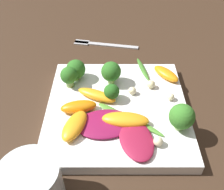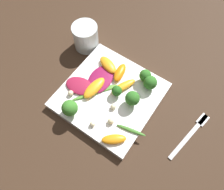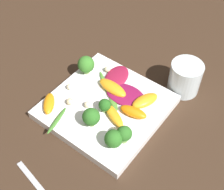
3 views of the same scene
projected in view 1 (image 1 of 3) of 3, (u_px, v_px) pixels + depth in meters
ground_plane at (117, 114)px, 0.49m from camera, size 2.40×2.40×0.00m
plate at (117, 110)px, 0.49m from camera, size 0.25×0.25×0.02m
drinking_glass at (33, 187)px, 0.34m from camera, size 0.08×0.08×0.08m
fork at (98, 44)px, 0.67m from camera, size 0.16×0.04×0.01m
radicchio_leaf_0 at (104, 124)px, 0.44m from camera, size 0.10×0.08×0.01m
radicchio_leaf_1 at (136, 139)px, 0.42m from camera, size 0.07×0.09×0.01m
orange_segment_0 at (125, 120)px, 0.44m from camera, size 0.08×0.04×0.02m
orange_segment_1 at (96, 95)px, 0.49m from camera, size 0.08×0.05×0.02m
orange_segment_2 at (78, 107)px, 0.46m from camera, size 0.07×0.04×0.02m
orange_segment_3 at (166, 74)px, 0.53m from camera, size 0.06×0.06×0.02m
orange_segment_4 at (74, 126)px, 0.43m from camera, size 0.05×0.07×0.02m
broccoli_floret_0 at (69, 76)px, 0.50m from camera, size 0.03×0.03×0.04m
broccoli_floret_1 at (111, 72)px, 0.51m from camera, size 0.04×0.04×0.05m
broccoli_floret_2 at (76, 69)px, 0.52m from camera, size 0.04×0.04×0.04m
broccoli_floret_3 at (181, 117)px, 0.42m from camera, size 0.04×0.04×0.05m
broccoli_floret_4 at (111, 92)px, 0.48m from camera, size 0.03×0.03×0.03m
arugula_sprig_0 at (142, 69)px, 0.55m from camera, size 0.03×0.08×0.01m
arugula_sprig_1 at (113, 112)px, 0.46m from camera, size 0.06×0.05×0.00m
arugula_sprig_2 at (143, 125)px, 0.44m from camera, size 0.07×0.06×0.01m
macadamia_nut_0 at (158, 142)px, 0.41m from camera, size 0.02×0.02×0.02m
macadamia_nut_1 at (170, 97)px, 0.48m from camera, size 0.01×0.01×0.01m
macadamia_nut_2 at (151, 84)px, 0.51m from camera, size 0.02×0.02×0.02m
macadamia_nut_3 at (132, 91)px, 0.50m from camera, size 0.02×0.02×0.02m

